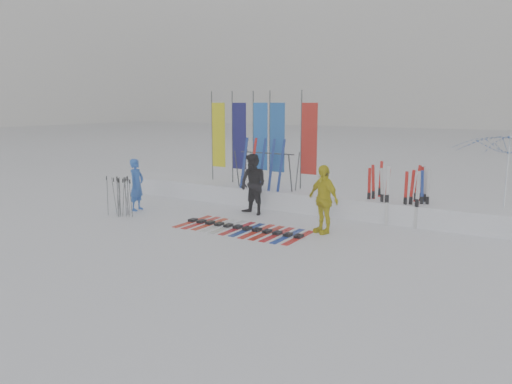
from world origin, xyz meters
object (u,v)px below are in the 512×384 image
Objects in this scene: ski_rack at (267,165)px; ski_row at (242,228)px; person_yellow at (323,199)px; tent_canopy at (507,181)px; person_blue at (137,185)px; person_black at (253,184)px.

ski_row is at bearing -72.15° from ski_rack.
person_yellow is 0.61× the size of tent_canopy.
tent_canopy reaches higher than ski_rack.
person_blue is 3.77m from person_black.
ski_row is (-6.08, -3.69, -1.30)m from tent_canopy.
person_black is 1.32m from ski_rack.
person_blue is 10.84m from tent_canopy.
person_black is 1.03× the size of person_yellow.
ski_rack reaches higher than ski_row.
person_yellow is 5.00m from tent_canopy.
ski_rack reaches higher than person_yellow.
tent_canopy reaches higher than ski_row.
tent_canopy is (10.30, 3.35, 0.51)m from person_blue.
ski_row is 3.38m from ski_rack.
person_yellow is at bearing 21.98° from ski_row.
ski_rack reaches higher than person_blue.
ski_rack is at bearing 113.34° from person_black.
person_black reaches higher than ski_row.
person_blue reaches higher than ski_row.
person_yellow is at bearing -96.02° from person_blue.
person_yellow reaches higher than ski_row.
ski_row is at bearing -54.99° from person_black.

